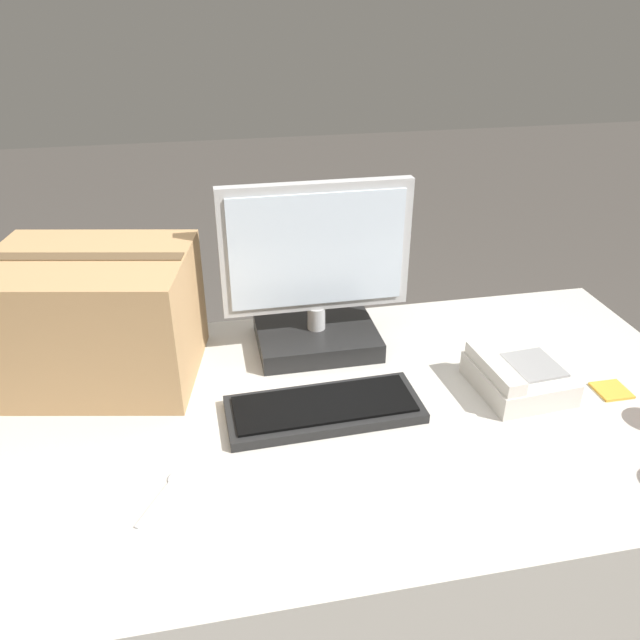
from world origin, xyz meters
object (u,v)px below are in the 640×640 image
(desk_phone, at_px, (516,377))
(sticky_note_pad, at_px, (611,390))
(keyboard, at_px, (324,409))
(spoon, at_px, (167,488))
(monitor, at_px, (316,288))
(cardboard_box, at_px, (95,318))

(desk_phone, bearing_deg, sticky_note_pad, -18.28)
(keyboard, distance_m, desk_phone, 0.44)
(spoon, bearing_deg, monitor, -9.53)
(monitor, xyz_separation_m, cardboard_box, (-0.51, -0.03, -0.01))
(desk_phone, height_order, sticky_note_pad, desk_phone)
(monitor, height_order, sticky_note_pad, monitor)
(monitor, height_order, desk_phone, monitor)
(keyboard, xyz_separation_m, sticky_note_pad, (0.65, -0.04, -0.01))
(keyboard, relative_size, sticky_note_pad, 5.86)
(desk_phone, distance_m, spoon, 0.78)
(monitor, bearing_deg, keyboard, -97.62)
(monitor, distance_m, sticky_note_pad, 0.71)
(spoon, xyz_separation_m, cardboard_box, (-0.15, 0.42, 0.14))
(keyboard, height_order, desk_phone, desk_phone)
(monitor, xyz_separation_m, desk_phone, (0.40, -0.28, -0.13))
(desk_phone, distance_m, cardboard_box, 0.95)
(keyboard, height_order, spoon, keyboard)
(keyboard, relative_size, cardboard_box, 0.86)
(monitor, height_order, keyboard, monitor)
(desk_phone, bearing_deg, spoon, -172.00)
(spoon, height_order, cardboard_box, cardboard_box)
(monitor, relative_size, cardboard_box, 0.92)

